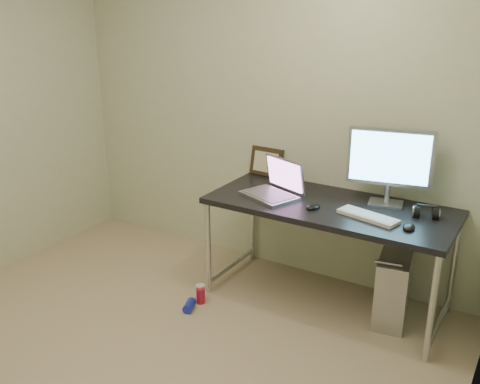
% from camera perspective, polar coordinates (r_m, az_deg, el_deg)
% --- Properties ---
extents(floor, '(3.50, 3.50, 0.00)m').
position_cam_1_polar(floor, '(3.33, -12.81, -18.62)').
color(floor, tan).
rests_on(floor, ground).
extents(wall_back, '(3.50, 0.02, 2.50)m').
position_cam_1_polar(wall_back, '(4.12, 2.95, 8.54)').
color(wall_back, beige).
rests_on(wall_back, ground).
extents(wall_right, '(0.02, 3.50, 2.50)m').
position_cam_1_polar(wall_right, '(1.98, 23.74, -5.49)').
color(wall_right, beige).
rests_on(wall_right, ground).
extents(desk, '(1.65, 0.72, 0.75)m').
position_cam_1_polar(desk, '(3.69, 9.51, -2.37)').
color(desk, black).
rests_on(desk, ground).
extents(tower_computer, '(0.27, 0.48, 0.50)m').
position_cam_1_polar(tower_computer, '(3.78, 16.05, -9.64)').
color(tower_computer, silver).
rests_on(tower_computer, ground).
extents(cable_a, '(0.01, 0.16, 0.69)m').
position_cam_1_polar(cable_a, '(3.96, 16.66, -5.73)').
color(cable_a, black).
rests_on(cable_a, ground).
extents(cable_b, '(0.02, 0.11, 0.71)m').
position_cam_1_polar(cable_b, '(3.93, 17.82, -6.36)').
color(cable_b, black).
rests_on(cable_b, ground).
extents(can_red, '(0.08, 0.08, 0.12)m').
position_cam_1_polar(can_red, '(3.90, -4.22, -10.96)').
color(can_red, '#B01838').
rests_on(can_red, ground).
extents(can_white, '(0.07, 0.07, 0.12)m').
position_cam_1_polar(can_white, '(3.93, -4.24, -10.66)').
color(can_white, silver).
rests_on(can_white, ground).
extents(can_blue, '(0.10, 0.14, 0.07)m').
position_cam_1_polar(can_blue, '(3.84, -5.42, -11.98)').
color(can_blue, '#1D29C3').
rests_on(can_blue, ground).
extents(laptop, '(0.46, 0.42, 0.26)m').
position_cam_1_polar(laptop, '(3.76, 3.78, 0.51)').
color(laptop, '#A8A8AF').
rests_on(laptop, desk).
extents(monitor, '(0.55, 0.20, 0.52)m').
position_cam_1_polar(monitor, '(3.65, 15.71, 3.21)').
color(monitor, '#A8A8AF').
rests_on(monitor, desk).
extents(keyboard, '(0.41, 0.22, 0.02)m').
position_cam_1_polar(keyboard, '(3.47, 13.49, -2.54)').
color(keyboard, silver).
rests_on(keyboard, desk).
extents(mouse_right, '(0.08, 0.12, 0.04)m').
position_cam_1_polar(mouse_right, '(3.37, 17.60, -3.48)').
color(mouse_right, black).
rests_on(mouse_right, desk).
extents(mouse_left, '(0.10, 0.13, 0.04)m').
position_cam_1_polar(mouse_left, '(3.56, 7.82, -1.47)').
color(mouse_left, black).
rests_on(mouse_left, desk).
extents(headphones, '(0.17, 0.10, 0.10)m').
position_cam_1_polar(headphones, '(3.58, 19.22, -2.12)').
color(headphones, black).
rests_on(headphones, desk).
extents(picture_frame, '(0.28, 0.09, 0.23)m').
position_cam_1_polar(picture_frame, '(4.19, 2.84, 3.25)').
color(picture_frame, black).
rests_on(picture_frame, desk).
extents(webcam, '(0.05, 0.04, 0.12)m').
position_cam_1_polar(webcam, '(4.05, 5.44, 2.24)').
color(webcam, silver).
rests_on(webcam, desk).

